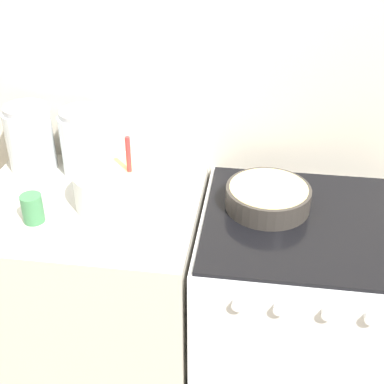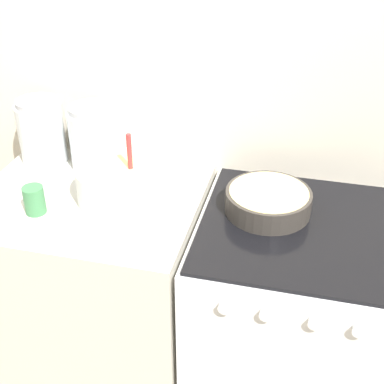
{
  "view_description": "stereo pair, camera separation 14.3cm",
  "coord_description": "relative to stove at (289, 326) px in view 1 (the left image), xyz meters",
  "views": [
    {
      "loc": [
        0.19,
        -1.1,
        1.89
      ],
      "look_at": [
        -0.02,
        0.35,
        0.98
      ],
      "focal_mm": 50.0,
      "sensor_mm": 36.0,
      "label": 1
    },
    {
      "loc": [
        0.33,
        -1.07,
        1.89
      ],
      "look_at": [
        -0.02,
        0.35,
        0.98
      ],
      "focal_mm": 50.0,
      "sensor_mm": 36.0,
      "label": 2
    }
  ],
  "objects": [
    {
      "name": "tin_can",
      "position": [
        -0.83,
        -0.12,
        0.51
      ],
      "size": [
        0.07,
        0.07,
        0.09
      ],
      "color": "#3F7F4C",
      "rests_on": "countertop_cabinet"
    },
    {
      "name": "storage_jar_left",
      "position": [
        -0.97,
        0.2,
        0.57
      ],
      "size": [
        0.17,
        0.17,
        0.24
      ],
      "color": "silver",
      "rests_on": "countertop_cabinet"
    },
    {
      "name": "recipe_page",
      "position": [
        -0.59,
        -0.16,
        0.47
      ],
      "size": [
        0.27,
        0.29,
        0.01
      ],
      "color": "white",
      "rests_on": "countertop_cabinet"
    },
    {
      "name": "wall_back",
      "position": [
        -0.34,
        0.34,
        0.73
      ],
      "size": [
        4.49,
        0.05,
        2.4
      ],
      "color": "beige",
      "rests_on": "ground_plane"
    },
    {
      "name": "countertop_cabinet",
      "position": [
        -0.71,
        0.0,
        0.0
      ],
      "size": [
        0.75,
        0.62,
        0.93
      ],
      "color": "beige",
      "rests_on": "ground_plane"
    },
    {
      "name": "mixing_bowl",
      "position": [
        -0.6,
        0.01,
        0.54
      ],
      "size": [
        0.27,
        0.27,
        0.24
      ],
      "color": "white",
      "rests_on": "countertop_cabinet"
    },
    {
      "name": "baking_pan",
      "position": [
        -0.12,
        0.06,
        0.51
      ],
      "size": [
        0.27,
        0.27,
        0.07
      ],
      "color": "#38332D",
      "rests_on": "stove"
    },
    {
      "name": "storage_jar_middle",
      "position": [
        -0.76,
        0.2,
        0.57
      ],
      "size": [
        0.18,
        0.18,
        0.24
      ],
      "color": "silver",
      "rests_on": "countertop_cabinet"
    },
    {
      "name": "stove",
      "position": [
        0.0,
        0.0,
        0.0
      ],
      "size": [
        0.65,
        0.64,
        0.93
      ],
      "color": "silver",
      "rests_on": "ground_plane"
    }
  ]
}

